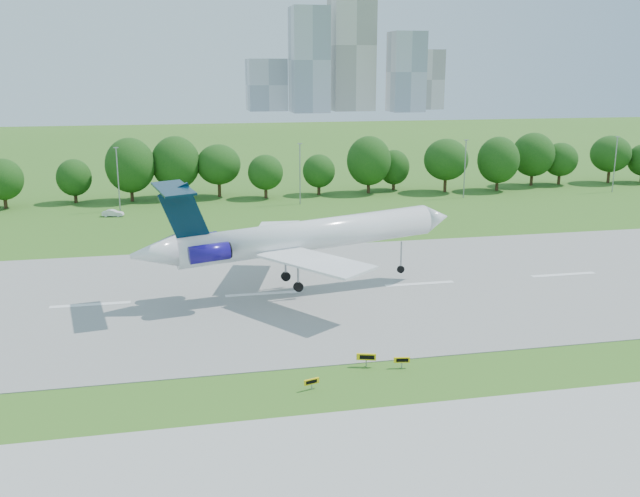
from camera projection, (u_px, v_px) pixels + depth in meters
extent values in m
plane|color=#2B5F19|center=(299.00, 381.00, 62.42)|extent=(600.00, 600.00, 0.00)
cube|color=gray|center=(263.00, 294.00, 86.12)|extent=(400.00, 45.00, 0.08)
cylinder|color=#382314|center=(123.00, 193.00, 145.25)|extent=(0.70, 0.70, 3.60)
sphere|color=#0F3C0F|center=(121.00, 172.00, 144.16)|extent=(8.40, 8.40, 8.40)
cylinder|color=#382314|center=(315.00, 186.00, 153.22)|extent=(0.70, 0.70, 3.60)
sphere|color=#0F3C0F|center=(315.00, 166.00, 152.13)|extent=(8.40, 8.40, 8.40)
cylinder|color=#382314|center=(488.00, 181.00, 161.18)|extent=(0.70, 0.70, 3.60)
sphere|color=#0F3C0F|center=(489.00, 161.00, 160.10)|extent=(8.40, 8.40, 8.40)
cylinder|color=gray|center=(118.00, 180.00, 134.73)|extent=(0.24, 0.24, 12.00)
cube|color=gray|center=(116.00, 148.00, 133.22)|extent=(0.90, 0.25, 0.18)
cylinder|color=gray|center=(300.00, 174.00, 141.70)|extent=(0.24, 0.24, 12.00)
cube|color=gray|center=(300.00, 144.00, 140.20)|extent=(0.90, 0.25, 0.18)
cylinder|color=gray|center=(465.00, 169.00, 148.67)|extent=(0.24, 0.24, 12.00)
cube|color=gray|center=(466.00, 140.00, 147.17)|extent=(0.90, 0.25, 0.18)
cylinder|color=gray|center=(615.00, 165.00, 155.64)|extent=(0.24, 0.24, 12.00)
cube|color=gray|center=(618.00, 137.00, 154.14)|extent=(0.90, 0.25, 0.18)
cube|color=#B2B2B7|center=(309.00, 60.00, 430.12)|extent=(22.00, 22.00, 62.00)
cube|color=beige|center=(351.00, 46.00, 448.11)|extent=(26.00, 26.00, 80.00)
cube|color=#B2B2B7|center=(406.00, 72.00, 439.06)|extent=(20.00, 20.00, 48.00)
cube|color=beige|center=(427.00, 80.00, 468.58)|extent=(18.00, 18.00, 38.00)
cube|color=#B2B2B7|center=(266.00, 85.00, 452.95)|extent=(24.00, 24.00, 32.00)
cylinder|color=white|center=(308.00, 236.00, 85.51)|extent=(31.99, 8.84, 5.22)
cone|color=white|center=(436.00, 218.00, 91.46)|extent=(4.11, 4.23, 3.85)
cone|color=white|center=(153.00, 253.00, 79.17)|extent=(5.77, 4.50, 3.94)
cube|color=white|center=(315.00, 261.00, 78.46)|extent=(12.11, 14.31, 0.52)
cube|color=white|center=(274.00, 233.00, 91.80)|extent=(8.78, 14.64, 0.52)
cube|color=#041F31|center=(184.00, 215.00, 79.42)|extent=(5.61, 1.44, 7.19)
cube|color=#041F31|center=(173.00, 188.00, 78.30)|extent=(4.98, 10.45, 0.40)
cylinder|color=navy|center=(209.00, 253.00, 78.66)|extent=(4.79, 2.72, 2.22)
cylinder|color=navy|center=(199.00, 242.00, 83.61)|extent=(4.79, 2.72, 2.22)
cylinder|color=gray|center=(401.00, 255.00, 90.88)|extent=(0.21, 0.21, 3.69)
cylinder|color=black|center=(401.00, 269.00, 91.33)|extent=(0.99, 0.47, 0.95)
cylinder|color=gray|center=(298.00, 272.00, 83.59)|extent=(0.25, 0.25, 3.69)
cylinder|color=black|center=(298.00, 287.00, 84.04)|extent=(1.22, 0.66, 1.16)
cylinder|color=gray|center=(286.00, 262.00, 87.78)|extent=(0.25, 0.25, 3.69)
cylinder|color=black|center=(286.00, 276.00, 88.24)|extent=(1.22, 0.66, 1.16)
cube|color=gray|center=(312.00, 386.00, 60.60)|extent=(0.11, 0.11, 0.62)
cube|color=yellow|center=(312.00, 381.00, 60.50)|extent=(1.39, 0.57, 0.48)
cube|color=black|center=(312.00, 382.00, 60.41)|extent=(1.01, 0.33, 0.31)
cube|color=gray|center=(402.00, 365.00, 64.98)|extent=(0.11, 0.11, 0.65)
cube|color=yellow|center=(402.00, 360.00, 64.87)|extent=(1.49, 0.41, 0.51)
cube|color=black|center=(402.00, 360.00, 64.77)|extent=(1.10, 0.20, 0.32)
cube|color=gray|center=(366.00, 363.00, 65.25)|extent=(0.14, 0.14, 0.79)
cube|color=yellow|center=(366.00, 357.00, 65.12)|extent=(1.79, 0.70, 0.62)
cube|color=black|center=(366.00, 357.00, 65.00)|extent=(1.30, 0.40, 0.39)
imported|color=silver|center=(113.00, 213.00, 131.08)|extent=(4.02, 2.02, 1.27)
imported|color=white|center=(180.00, 208.00, 135.54)|extent=(4.30, 2.58, 1.37)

